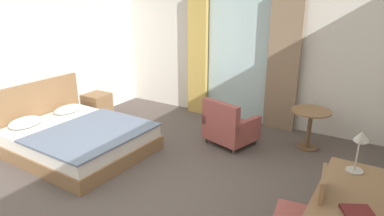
{
  "coord_description": "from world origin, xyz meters",
  "views": [
    {
      "loc": [
        2.6,
        -3.07,
        2.57
      ],
      "look_at": [
        0.35,
        0.69,
        1.04
      ],
      "focal_mm": 31.74,
      "sensor_mm": 36.0,
      "label": 1
    }
  ],
  "objects_px": {
    "desk_chair": "(307,211)",
    "closed_book": "(359,214)",
    "armchair_by_window": "(229,127)",
    "bed": "(76,137)",
    "writing_desk": "(351,204)",
    "round_cafe_table": "(310,120)",
    "desk_lamp": "(360,142)",
    "nightstand": "(97,106)"
  },
  "relations": [
    {
      "from": "desk_lamp",
      "to": "armchair_by_window",
      "type": "xyz_separation_m",
      "value": [
        -2.1,
        1.35,
        -0.74
      ]
    },
    {
      "from": "desk_chair",
      "to": "armchair_by_window",
      "type": "bearing_deg",
      "value": 131.01
    },
    {
      "from": "bed",
      "to": "desk_lamp",
      "type": "xyz_separation_m",
      "value": [
        4.19,
        0.21,
        0.82
      ]
    },
    {
      "from": "writing_desk",
      "to": "closed_book",
      "type": "relative_size",
      "value": 5.65
    },
    {
      "from": "nightstand",
      "to": "closed_book",
      "type": "distance_m",
      "value": 5.57
    },
    {
      "from": "desk_lamp",
      "to": "closed_book",
      "type": "relative_size",
      "value": 1.72
    },
    {
      "from": "round_cafe_table",
      "to": "nightstand",
      "type": "bearing_deg",
      "value": -169.38
    },
    {
      "from": "desk_lamp",
      "to": "round_cafe_table",
      "type": "relative_size",
      "value": 0.66
    },
    {
      "from": "desk_chair",
      "to": "bed",
      "type": "bearing_deg",
      "value": 172.88
    },
    {
      "from": "armchair_by_window",
      "to": "round_cafe_table",
      "type": "relative_size",
      "value": 1.34
    },
    {
      "from": "desk_chair",
      "to": "closed_book",
      "type": "relative_size",
      "value": 3.69
    },
    {
      "from": "bed",
      "to": "desk_lamp",
      "type": "relative_size",
      "value": 5.01
    },
    {
      "from": "closed_book",
      "to": "round_cafe_table",
      "type": "height_order",
      "value": "closed_book"
    },
    {
      "from": "desk_lamp",
      "to": "round_cafe_table",
      "type": "distance_m",
      "value": 2.18
    },
    {
      "from": "writing_desk",
      "to": "round_cafe_table",
      "type": "xyz_separation_m",
      "value": [
        -0.91,
        2.49,
        -0.16
      ]
    },
    {
      "from": "closed_book",
      "to": "round_cafe_table",
      "type": "bearing_deg",
      "value": 81.64
    },
    {
      "from": "armchair_by_window",
      "to": "nightstand",
      "type": "bearing_deg",
      "value": -175.77
    },
    {
      "from": "writing_desk",
      "to": "armchair_by_window",
      "type": "bearing_deg",
      "value": 138.02
    },
    {
      "from": "writing_desk",
      "to": "desk_chair",
      "type": "relative_size",
      "value": 1.53
    },
    {
      "from": "writing_desk",
      "to": "desk_lamp",
      "type": "xyz_separation_m",
      "value": [
        -0.03,
        0.57,
        0.4
      ]
    },
    {
      "from": "round_cafe_table",
      "to": "bed",
      "type": "bearing_deg",
      "value": -147.38
    },
    {
      "from": "round_cafe_table",
      "to": "desk_lamp",
      "type": "bearing_deg",
      "value": -65.52
    },
    {
      "from": "desk_chair",
      "to": "round_cafe_table",
      "type": "bearing_deg",
      "value": 101.78
    },
    {
      "from": "desk_chair",
      "to": "round_cafe_table",
      "type": "distance_m",
      "value": 2.66
    },
    {
      "from": "desk_chair",
      "to": "desk_lamp",
      "type": "distance_m",
      "value": 0.93
    },
    {
      "from": "nightstand",
      "to": "armchair_by_window",
      "type": "height_order",
      "value": "armchair_by_window"
    },
    {
      "from": "writing_desk",
      "to": "closed_book",
      "type": "xyz_separation_m",
      "value": [
        0.09,
        -0.28,
        0.1
      ]
    },
    {
      "from": "bed",
      "to": "desk_chair",
      "type": "xyz_separation_m",
      "value": [
        3.86,
        -0.48,
        0.29
      ]
    },
    {
      "from": "round_cafe_table",
      "to": "closed_book",
      "type": "bearing_deg",
      "value": -70.22
    },
    {
      "from": "bed",
      "to": "round_cafe_table",
      "type": "bearing_deg",
      "value": 32.62
    },
    {
      "from": "desk_lamp",
      "to": "round_cafe_table",
      "type": "xyz_separation_m",
      "value": [
        -0.87,
        1.91,
        -0.56
      ]
    },
    {
      "from": "nightstand",
      "to": "round_cafe_table",
      "type": "height_order",
      "value": "round_cafe_table"
    },
    {
      "from": "desk_lamp",
      "to": "closed_book",
      "type": "distance_m",
      "value": 0.91
    },
    {
      "from": "armchair_by_window",
      "to": "round_cafe_table",
      "type": "xyz_separation_m",
      "value": [
        1.23,
        0.57,
        0.18
      ]
    },
    {
      "from": "armchair_by_window",
      "to": "writing_desk",
      "type": "bearing_deg",
      "value": -41.98
    },
    {
      "from": "desk_chair",
      "to": "closed_book",
      "type": "xyz_separation_m",
      "value": [
        0.45,
        -0.16,
        0.23
      ]
    },
    {
      "from": "closed_book",
      "to": "armchair_by_window",
      "type": "bearing_deg",
      "value": 107.18
    },
    {
      "from": "nightstand",
      "to": "round_cafe_table",
      "type": "bearing_deg",
      "value": 10.62
    },
    {
      "from": "bed",
      "to": "closed_book",
      "type": "xyz_separation_m",
      "value": [
        4.31,
        -0.64,
        0.52
      ]
    },
    {
      "from": "bed",
      "to": "round_cafe_table",
      "type": "xyz_separation_m",
      "value": [
        3.31,
        2.12,
        0.26
      ]
    },
    {
      "from": "writing_desk",
      "to": "armchair_by_window",
      "type": "height_order",
      "value": "armchair_by_window"
    },
    {
      "from": "armchair_by_window",
      "to": "bed",
      "type": "bearing_deg",
      "value": -143.3
    }
  ]
}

